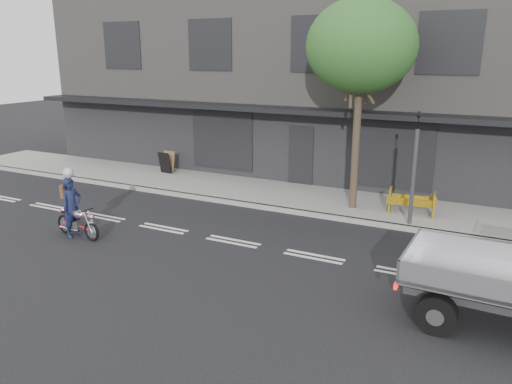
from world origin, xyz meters
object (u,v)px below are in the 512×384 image
object	(u,v)px
construction_barrier	(410,203)
sandwich_board	(165,163)
motorcycle	(77,221)
rider	(72,207)
traffic_light_pole	(414,175)
street_tree	(361,47)

from	to	relation	value
construction_barrier	sandwich_board	distance (m)	10.40
motorcycle	rider	world-z (taller)	rider
rider	construction_barrier	world-z (taller)	rider
traffic_light_pole	construction_barrier	size ratio (longest dim) A/B	2.43
street_tree	construction_barrier	xyz separation A→B (m)	(1.86, -0.07, -4.72)
traffic_light_pole	motorcycle	size ratio (longest dim) A/B	2.01
construction_barrier	rider	bearing A→B (deg)	-145.39
street_tree	traffic_light_pole	distance (m)	4.23
street_tree	traffic_light_pole	xyz separation A→B (m)	(2.00, -0.85, -3.63)
traffic_light_pole	construction_barrier	xyz separation A→B (m)	(-0.14, 0.78, -1.10)
traffic_light_pole	sandwich_board	distance (m)	10.71
traffic_light_pole	motorcycle	bearing A→B (deg)	-149.13
street_tree	rider	size ratio (longest dim) A/B	3.91
traffic_light_pole	construction_barrier	distance (m)	1.35
motorcycle	sandwich_board	xyz separation A→B (m)	(-2.11, 6.96, 0.15)
traffic_light_pole	rider	distance (m)	9.91
motorcycle	sandwich_board	distance (m)	7.27
motorcycle	construction_barrier	xyz separation A→B (m)	(8.23, 5.78, 0.09)
traffic_light_pole	construction_barrier	bearing A→B (deg)	100.34
street_tree	sandwich_board	xyz separation A→B (m)	(-8.48, 1.11, -4.67)
street_tree	traffic_light_pole	bearing A→B (deg)	-23.03
sandwich_board	street_tree	bearing A→B (deg)	-3.00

